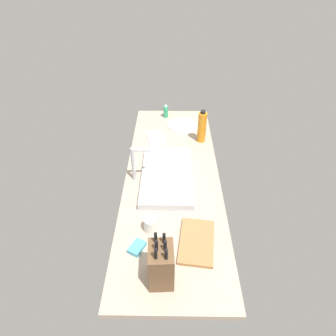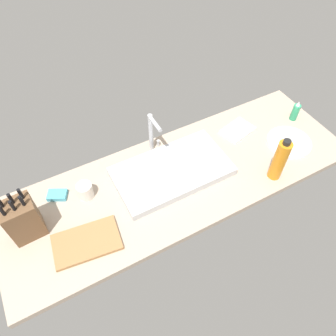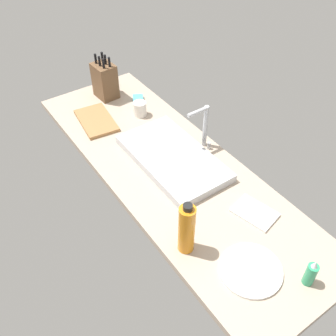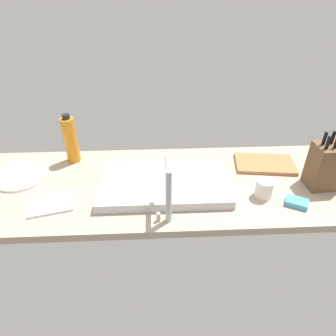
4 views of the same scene
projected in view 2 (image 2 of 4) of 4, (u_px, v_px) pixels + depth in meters
The scene contains 11 objects.
countertop_slab at pixel (180, 179), 165.27cm from camera, with size 182.47×61.20×3.50cm, color tan.
sink_basin at pixel (172, 171), 163.44cm from camera, with size 57.93×32.15×4.20cm, color #B7BABF.
faucet at pixel (152, 131), 164.73cm from camera, with size 5.50×12.44×23.81cm.
knife_block at pixel (23, 219), 136.06cm from camera, with size 14.05×11.61×26.64cm.
cutting_board at pixel (87, 242), 140.13cm from camera, with size 28.69×17.17×1.80cm, color #9E7042.
soap_bottle at pixel (295, 112), 186.72cm from camera, with size 4.08×4.08×12.91cm.
water_bottle at pixel (280, 160), 155.06cm from camera, with size 6.52×6.52×25.46cm.
dinner_plate at pixel (289, 142), 178.28cm from camera, with size 24.16×24.16×1.20cm, color white.
dish_towel at pixel (237, 130), 184.15cm from camera, with size 18.13×12.54×1.20cm, color white.
coffee_mug at pixel (85, 191), 153.27cm from camera, with size 7.36×7.36×8.28cm, color silver.
dish_sponge at pixel (57, 195), 155.32cm from camera, with size 9.00×6.00×2.40cm, color #4CA3BC.
Camera 2 is at (-52.93, -84.88, 133.56)cm, focal length 34.52 mm.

